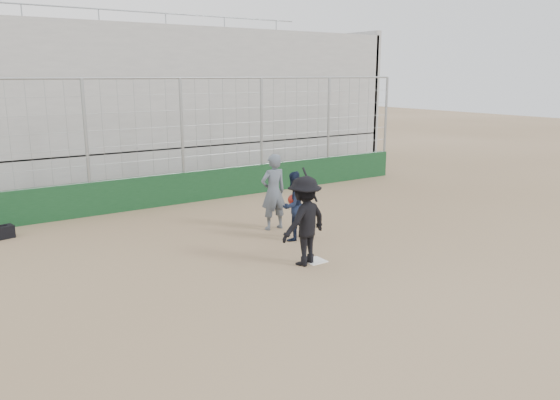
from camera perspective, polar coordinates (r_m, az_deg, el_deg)
ground at (r=12.37m, az=3.65°, el=-6.41°), size 90.00×90.00×0.00m
home_plate at (r=12.37m, az=3.65°, el=-6.36°), size 0.44×0.44×0.02m
backstop at (r=18.00m, az=-10.03°, el=2.72°), size 18.10×0.25×4.04m
bleachers at (r=22.38m, az=-15.50°, el=9.49°), size 20.25×6.70×6.98m
batter_at_plate at (r=11.91m, az=2.57°, el=-2.19°), size 1.41×1.02×2.10m
catcher_crouched at (r=13.77m, az=1.39°, el=-1.80°), size 1.04×0.94×1.18m
umpire at (r=14.64m, az=-0.70°, el=0.45°), size 0.76×0.51×1.85m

